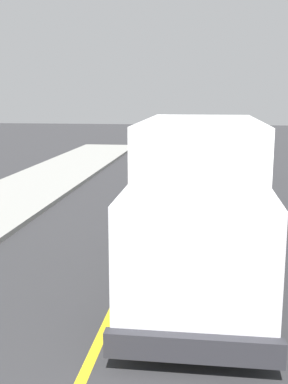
% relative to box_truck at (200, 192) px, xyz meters
% --- Properties ---
extents(centre_line_yellow, '(0.16, 56.00, 0.01)m').
position_rel_box_truck_xyz_m(centre_line_yellow, '(-1.44, 0.36, -1.76)').
color(centre_line_yellow, gold).
rests_on(centre_line_yellow, ground).
extents(box_truck, '(2.45, 7.20, 3.20)m').
position_rel_box_truck_xyz_m(box_truck, '(0.00, 0.00, 0.00)').
color(box_truck, white).
rests_on(box_truck, ground).
extents(parked_car_near, '(2.01, 4.48, 1.67)m').
position_rel_box_truck_xyz_m(parked_car_near, '(0.47, 6.76, -0.97)').
color(parked_car_near, black).
rests_on(parked_car_near, ground).
extents(parked_car_mid, '(1.96, 4.46, 1.67)m').
position_rel_box_truck_xyz_m(parked_car_mid, '(0.78, 12.69, -0.97)').
color(parked_car_mid, silver).
rests_on(parked_car_mid, ground).
extents(parked_car_far, '(2.01, 4.48, 1.67)m').
position_rel_box_truck_xyz_m(parked_car_far, '(0.39, 19.79, -0.97)').
color(parked_car_far, '#4C564C').
rests_on(parked_car_far, ground).
extents(parked_car_furthest, '(1.91, 4.44, 1.67)m').
position_rel_box_truck_xyz_m(parked_car_furthest, '(0.71, 25.99, -0.97)').
color(parked_car_furthest, maroon).
rests_on(parked_car_furthest, ground).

